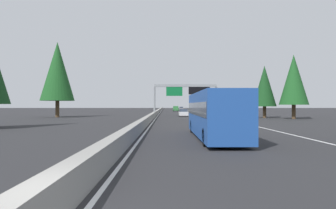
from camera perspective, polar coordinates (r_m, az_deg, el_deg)
The scene contains 14 objects.
ground_plane at distance 64.84m, azimuth -2.16°, elevation -2.09°, with size 320.00×320.00×0.00m, color #262628.
median_barrier at distance 84.82m, azimuth -1.95°, elevation -1.31°, with size 180.00×0.56×0.90m, color gray.
shoulder_stripe_right at distance 75.42m, azimuth 6.86°, elevation -1.80°, with size 160.00×0.16×0.01m, color silver.
shoulder_stripe_median at distance 74.83m, azimuth -1.73°, elevation -1.82°, with size 160.00×0.16×0.01m, color silver.
sign_gantry_overhead at distance 58.56m, azimuth 3.57°, elevation 2.65°, with size 0.50×12.68×6.36m.
bus_far_center at distance 20.38m, azimuth 8.85°, elevation -1.63°, with size 11.50×2.55×3.10m.
sedan_mid_center at distance 43.38m, azimuth 8.89°, elevation -2.18°, with size 4.40×1.80×1.47m.
box_truck_near_center at distance 70.33m, azimuth 5.26°, elevation -0.62°, with size 8.50×2.40×2.95m.
sedan_far_right at distance 131.36m, azimuth 2.56°, elevation -0.78°, with size 4.40×1.80×1.47m.
pickup_mid_right at distance 107.46m, azimuth 1.51°, elevation -0.81°, with size 5.60×2.00×1.86m.
sedan_far_left at distance 59.42m, azimuth 2.97°, elevation -1.61°, with size 4.40×1.80×1.47m.
conifer_right_near at distance 52.38m, azimuth 23.15°, elevation 4.41°, with size 4.61×4.61×10.49m.
conifer_right_mid at distance 54.62m, azimuth 18.17°, elevation 3.39°, with size 4.04×4.04×9.18m.
conifer_left_near at distance 58.33m, azimuth -20.61°, elevation 6.01°, with size 6.12×6.12×13.91m.
Camera 1 is at (-4.77, -1.95, 2.27)m, focal length 31.50 mm.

